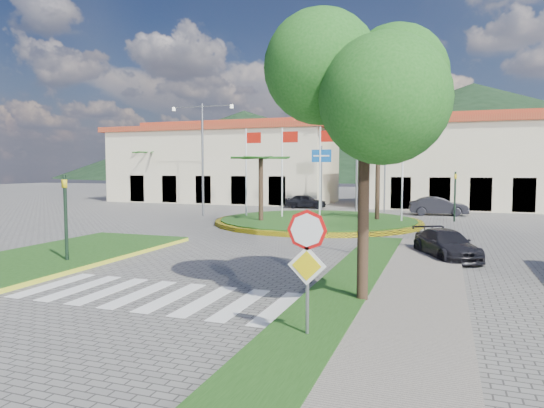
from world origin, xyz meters
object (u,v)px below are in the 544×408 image
(deciduous_tree, at_px, (365,97))
(car_side_right, at_px, (446,244))
(roundabout_island, at_px, (318,221))
(stop_sign, at_px, (307,253))
(white_van, at_px, (262,198))
(car_dark_b, at_px, (438,206))
(car_dark_a, at_px, (306,201))

(deciduous_tree, distance_m, car_side_right, 8.93)
(roundabout_island, distance_m, stop_sign, 20.69)
(stop_sign, distance_m, white_van, 35.80)
(car_dark_b, bearing_deg, roundabout_island, 131.20)
(deciduous_tree, relative_size, car_side_right, 1.82)
(deciduous_tree, height_order, white_van, deciduous_tree)
(roundabout_island, height_order, deciduous_tree, deciduous_tree)
(white_van, xyz_separation_m, car_dark_a, (4.85, -2.33, -0.04))
(white_van, xyz_separation_m, car_side_right, (16.16, -22.71, -0.09))
(deciduous_tree, distance_m, white_van, 33.55)
(stop_sign, distance_m, car_dark_a, 32.02)
(stop_sign, distance_m, deciduous_tree, 4.59)
(stop_sign, height_order, car_side_right, stop_sign)
(car_side_right, bearing_deg, car_dark_a, 94.38)
(car_dark_a, distance_m, car_side_right, 23.31)
(roundabout_island, bearing_deg, white_van, 123.54)
(deciduous_tree, height_order, car_dark_b, deciduous_tree)
(roundabout_island, xyz_separation_m, car_side_right, (7.50, -9.63, 0.37))
(roundabout_island, height_order, car_dark_b, roundabout_island)
(car_dark_b, bearing_deg, stop_sign, 168.01)
(roundabout_island, relative_size, car_dark_a, 3.64)
(roundabout_island, relative_size, white_van, 2.78)
(white_van, distance_m, car_dark_a, 5.38)
(white_van, bearing_deg, car_dark_a, -117.84)
(white_van, bearing_deg, roundabout_island, -148.68)
(deciduous_tree, bearing_deg, car_side_right, 74.81)
(roundabout_island, height_order, car_side_right, roundabout_island)
(roundabout_island, xyz_separation_m, car_dark_a, (-3.82, 10.75, 0.42))
(stop_sign, distance_m, car_side_right, 10.80)
(car_dark_b, relative_size, car_side_right, 1.09)
(car_dark_a, xyz_separation_m, car_side_right, (11.31, -20.38, -0.05))
(car_dark_b, bearing_deg, car_dark_a, 67.91)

